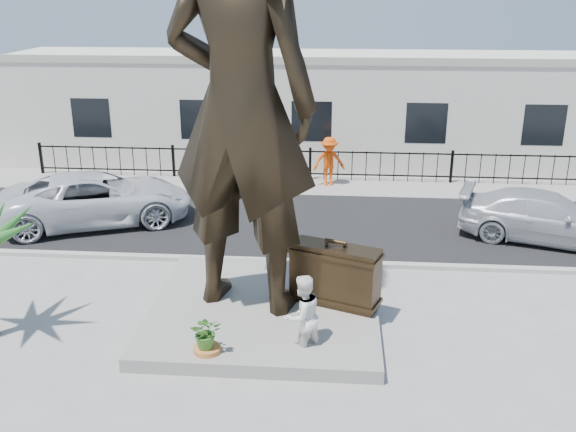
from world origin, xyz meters
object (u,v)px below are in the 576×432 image
tourist (302,316)px  car_white (97,198)px  statue (241,106)px  suitcase (335,275)px

tourist → car_white: (-7.05, 7.41, -0.06)m
statue → suitcase: statue is taller
statue → car_white: (-5.62, 5.67, -4.03)m
suitcase → tourist: bearing=-88.1°
suitcase → car_white: suitcase is taller
statue → suitcase: (2.07, 0.06, -3.85)m
suitcase → car_white: size_ratio=0.34×
statue → car_white: 8.94m
suitcase → tourist: tourist is taller
car_white → suitcase: bearing=-147.8°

